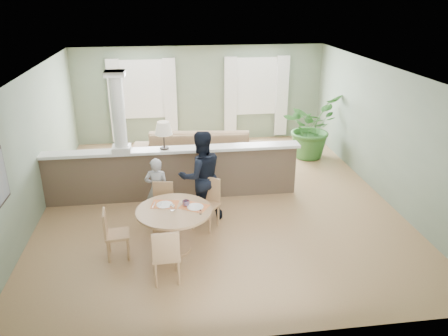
{
  "coord_description": "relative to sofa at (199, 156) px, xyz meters",
  "views": [
    {
      "loc": [
        -0.96,
        -8.23,
        4.1
      ],
      "look_at": [
        0.01,
        -1.0,
        1.12
      ],
      "focal_mm": 35.0,
      "sensor_mm": 36.0,
      "label": 1
    }
  ],
  "objects": [
    {
      "name": "ground",
      "position": [
        0.27,
        -1.39,
        -0.46
      ],
      "size": [
        8.0,
        8.0,
        0.0
      ],
      "primitive_type": "plane",
      "color": "tan",
      "rests_on": "ground"
    },
    {
      "name": "sofa",
      "position": [
        0.0,
        0.0,
        0.0
      ],
      "size": [
        3.28,
        1.57,
        0.93
      ],
      "primitive_type": "imported",
      "rotation": [
        0.0,
        0.0,
        -0.11
      ],
      "color": "olive",
      "rests_on": "ground"
    },
    {
      "name": "chair_near",
      "position": [
        -0.81,
        -4.1,
        0.04
      ],
      "size": [
        0.44,
        0.44,
        0.92
      ],
      "rotation": [
        0.0,
        0.0,
        3.2
      ],
      "color": "tan",
      "rests_on": "ground"
    },
    {
      "name": "man_person",
      "position": [
        -0.12,
        -2.14,
        0.42
      ],
      "size": [
        0.98,
        0.84,
        1.76
      ],
      "primitive_type": "imported",
      "rotation": [
        0.0,
        0.0,
        3.37
      ],
      "color": "black",
      "rests_on": "ground"
    },
    {
      "name": "chair_far_boy",
      "position": [
        -0.85,
        -2.39,
        0.01
      ],
      "size": [
        0.44,
        0.44,
        0.87
      ],
      "rotation": [
        0.0,
        0.0,
        -0.14
      ],
      "color": "tan",
      "rests_on": "ground"
    },
    {
      "name": "child_person",
      "position": [
        -0.95,
        -2.09,
        0.17
      ],
      "size": [
        0.5,
        0.37,
        1.26
      ],
      "primitive_type": "imported",
      "rotation": [
        0.0,
        0.0,
        2.98
      ],
      "color": "#A3A3A8",
      "rests_on": "ground"
    },
    {
      "name": "houseplant",
      "position": [
        2.97,
        0.85,
        0.35
      ],
      "size": [
        1.94,
        1.94,
        1.63
      ],
      "primitive_type": "imported",
      "rotation": [
        0.0,
        0.0,
        0.79
      ],
      "color": "#346B2B",
      "rests_on": "ground"
    },
    {
      "name": "pony_wall",
      "position": [
        -0.72,
        -1.19,
        0.24
      ],
      "size": [
        5.32,
        0.38,
        2.7
      ],
      "color": "brown",
      "rests_on": "ground"
    },
    {
      "name": "room_shell",
      "position": [
        0.24,
        -0.76,
        1.35
      ],
      "size": [
        7.02,
        8.02,
        2.71
      ],
      "color": "gray",
      "rests_on": "ground"
    },
    {
      "name": "chair_side",
      "position": [
        -1.67,
        -3.29,
        0.0
      ],
      "size": [
        0.41,
        0.41,
        0.85
      ],
      "rotation": [
        0.0,
        0.0,
        1.65
      ],
      "color": "tan",
      "rests_on": "ground"
    },
    {
      "name": "dining_table",
      "position": [
        -0.66,
        -3.19,
        0.14
      ],
      "size": [
        1.25,
        1.25,
        0.85
      ],
      "rotation": [
        0.0,
        0.0,
        -0.19
      ],
      "color": "tan",
      "rests_on": "ground"
    },
    {
      "name": "chair_far_man",
      "position": [
        -0.04,
        -2.47,
        0.05
      ],
      "size": [
        0.59,
        0.59,
        0.94
      ],
      "rotation": [
        0.0,
        0.0,
        -0.58
      ],
      "color": "tan",
      "rests_on": "ground"
    }
  ]
}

